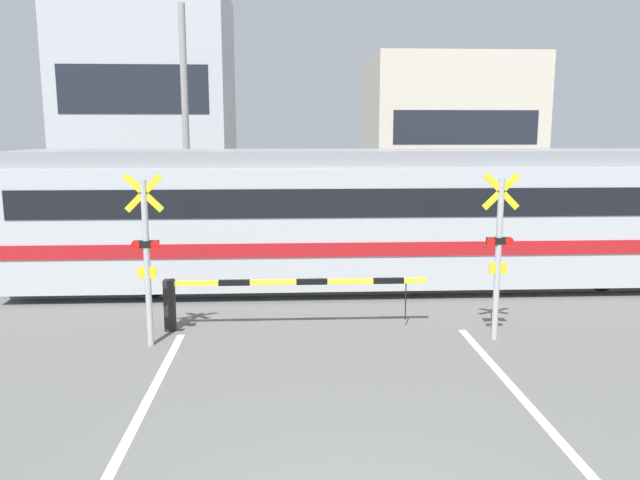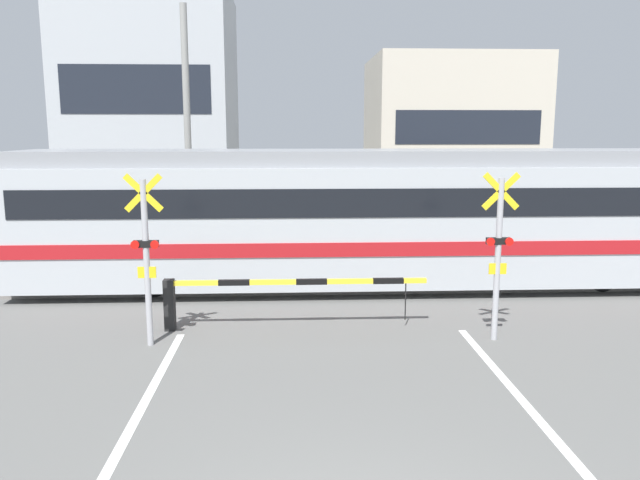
{
  "view_description": "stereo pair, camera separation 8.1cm",
  "coord_description": "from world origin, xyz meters",
  "px_view_note": "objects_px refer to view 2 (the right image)",
  "views": [
    {
      "loc": [
        -0.68,
        -4.61,
        3.81
      ],
      "look_at": [
        0.0,
        8.0,
        1.6
      ],
      "focal_mm": 35.0,
      "sensor_mm": 36.0,
      "label": 1
    },
    {
      "loc": [
        -0.59,
        -4.62,
        3.81
      ],
      "look_at": [
        0.0,
        8.0,
        1.6
      ],
      "focal_mm": 35.0,
      "sensor_mm": 36.0,
      "label": 2
    }
  ],
  "objects_px": {
    "crossing_barrier_near": "(250,291)",
    "crossing_signal_left": "(146,252)",
    "pedestrian": "(331,218)",
    "crossing_signal_right": "(498,249)",
    "crossing_barrier_far": "(359,236)",
    "commuter_train": "(378,215)"
  },
  "relations": [
    {
      "from": "commuter_train",
      "to": "crossing_barrier_far",
      "type": "bearing_deg",
      "value": 92.57
    },
    {
      "from": "crossing_barrier_near",
      "to": "crossing_barrier_far",
      "type": "height_order",
      "value": "same"
    },
    {
      "from": "commuter_train",
      "to": "crossing_barrier_near",
      "type": "relative_size",
      "value": 3.4
    },
    {
      "from": "commuter_train",
      "to": "pedestrian",
      "type": "bearing_deg",
      "value": 97.37
    },
    {
      "from": "crossing_barrier_near",
      "to": "crossing_signal_left",
      "type": "xyz_separation_m",
      "value": [
        -1.75,
        -0.84,
        0.95
      ]
    },
    {
      "from": "commuter_train",
      "to": "pedestrian",
      "type": "height_order",
      "value": "commuter_train"
    },
    {
      "from": "commuter_train",
      "to": "crossing_signal_right",
      "type": "relative_size",
      "value": 5.59
    },
    {
      "from": "crossing_barrier_far",
      "to": "crossing_signal_right",
      "type": "xyz_separation_m",
      "value": [
        1.75,
        -7.13,
        0.95
      ]
    },
    {
      "from": "crossing_barrier_far",
      "to": "crossing_signal_left",
      "type": "distance_m",
      "value": 8.51
    },
    {
      "from": "crossing_barrier_near",
      "to": "crossing_signal_right",
      "type": "bearing_deg",
      "value": -10.52
    },
    {
      "from": "pedestrian",
      "to": "crossing_barrier_near",
      "type": "bearing_deg",
      "value": -103.35
    },
    {
      "from": "crossing_barrier_far",
      "to": "pedestrian",
      "type": "bearing_deg",
      "value": 102.39
    },
    {
      "from": "crossing_barrier_far",
      "to": "crossing_barrier_near",
      "type": "bearing_deg",
      "value": -113.98
    },
    {
      "from": "crossing_barrier_far",
      "to": "pedestrian",
      "type": "xyz_separation_m",
      "value": [
        -0.63,
        2.86,
        0.14
      ]
    },
    {
      "from": "crossing_barrier_near",
      "to": "crossing_signal_left",
      "type": "bearing_deg",
      "value": -154.25
    },
    {
      "from": "commuter_train",
      "to": "crossing_barrier_far",
      "type": "distance_m",
      "value": 3.24
    },
    {
      "from": "crossing_signal_right",
      "to": "pedestrian",
      "type": "bearing_deg",
      "value": 103.39
    },
    {
      "from": "crossing_barrier_near",
      "to": "crossing_signal_left",
      "type": "relative_size",
      "value": 1.65
    },
    {
      "from": "pedestrian",
      "to": "crossing_signal_right",
      "type": "bearing_deg",
      "value": -76.61
    },
    {
      "from": "crossing_barrier_near",
      "to": "pedestrian",
      "type": "bearing_deg",
      "value": 76.65
    },
    {
      "from": "commuter_train",
      "to": "pedestrian",
      "type": "distance_m",
      "value": 6.03
    },
    {
      "from": "crossing_signal_left",
      "to": "commuter_train",
      "type": "bearing_deg",
      "value": 41.0
    }
  ]
}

